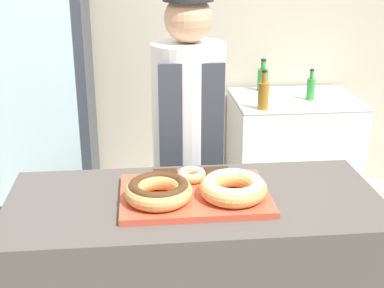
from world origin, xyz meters
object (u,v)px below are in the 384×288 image
serving_tray (195,195)px  baker_person (189,150)px  donut_chocolate_glaze (158,190)px  chest_freezer (292,151)px  bottle_amber (263,94)px  bottle_green_b (263,79)px  brownie_back_right (218,175)px  donut_light_glaze (233,187)px  donut_mini_center (192,174)px  beverage_fridge (39,88)px  bottle_green (311,88)px  brownie_back_left (165,177)px

serving_tray → baker_person: (0.03, 0.62, -0.06)m
donut_chocolate_glaze → baker_person: baker_person is taller
chest_freezer → bottle_amber: size_ratio=3.32×
donut_chocolate_glaze → bottle_amber: bearing=64.4°
donut_chocolate_glaze → bottle_green_b: 2.18m
donut_chocolate_glaze → chest_freezer: bearing=60.1°
brownie_back_right → donut_light_glaze: bearing=-78.9°
donut_mini_center → bottle_green_b: size_ratio=0.50×
donut_chocolate_glaze → donut_light_glaze: same height
brownie_back_right → donut_mini_center: bearing=-180.0°
serving_tray → beverage_fridge: beverage_fridge is taller
baker_person → bottle_green_b: 1.50m
donut_light_glaze → brownie_back_right: 0.17m
serving_tray → bottle_green: bottle_green is taller
chest_freezer → brownie_back_right: bearing=-115.9°
baker_person → chest_freezer: size_ratio=1.93×
donut_light_glaze → bottle_green_b: 2.09m
beverage_fridge → donut_light_glaze: bearing=-61.0°
brownie_back_left → bottle_green_b: size_ratio=0.40×
donut_chocolate_glaze → bottle_green: (1.12, 1.74, -0.10)m
brownie_back_right → chest_freezer: brownie_back_right is taller
donut_light_glaze → bottle_amber: size_ratio=0.96×
bottle_amber → donut_mini_center: bearing=-113.7°
donut_light_glaze → serving_tray: bearing=160.0°
donut_mini_center → baker_person: size_ratio=0.07×
brownie_back_right → beverage_fridge: bearing=120.6°
brownie_back_right → bottle_green: bearing=60.8°
donut_mini_center → beverage_fridge: bearing=117.8°
brownie_back_left → baker_person: size_ratio=0.06×
baker_person → bottle_green_b: baker_person is taller
serving_tray → bottle_green_b: (0.71, 1.96, -0.04)m
bottle_green → chest_freezer: bearing=144.2°
serving_tray → donut_mini_center: (0.00, 0.12, 0.03)m
bottle_green → brownie_back_right: bearing=-119.2°
brownie_back_left → bottle_amber: bottle_amber is taller
brownie_back_left → beverage_fridge: (-0.75, 1.62, -0.04)m
donut_chocolate_glaze → donut_light_glaze: bearing=0.0°
donut_mini_center → bottle_amber: bearing=66.3°
donut_light_glaze → bottle_green_b: bearing=74.2°
brownie_back_right → bottle_green_b: (0.60, 1.84, -0.07)m
beverage_fridge → bottle_green: bearing=-1.7°
brownie_back_left → bottle_green: (1.08, 1.57, -0.07)m
serving_tray → brownie_back_left: 0.16m
baker_person → chest_freezer: baker_person is taller
donut_chocolate_glaze → bottle_green_b: size_ratio=1.05×
brownie_back_left → bottle_green: 1.91m
beverage_fridge → bottle_green_b: beverage_fridge is taller
bottle_green → bottle_green_b: bearing=135.6°
donut_mini_center → chest_freezer: bearing=61.2°
bottle_green_b → bottle_amber: (-0.10, -0.46, 0.01)m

